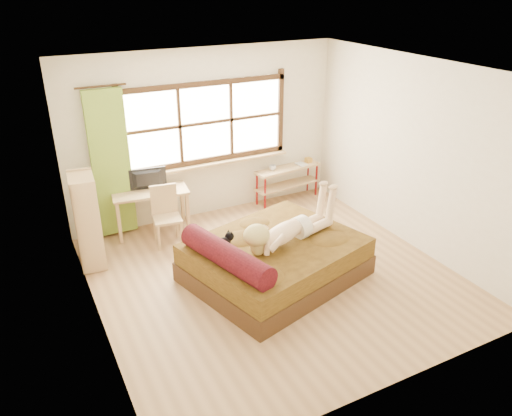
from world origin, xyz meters
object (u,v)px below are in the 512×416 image
chair (166,212)px  bed (273,259)px  pipe_shelf (288,176)px  desk (151,196)px  woman (288,219)px  kitten (221,242)px  bookshelf (87,221)px

chair → bed: bearing=-52.8°
chair → pipe_shelf: 2.44m
bed → desk: 2.26m
chair → pipe_shelf: size_ratio=0.70×
woman → kitten: woman is taller
chair → pipe_shelf: (2.39, 0.49, -0.04)m
woman → desk: size_ratio=1.25×
bed → bookshelf: (-2.04, 1.47, 0.38)m
woman → pipe_shelf: 2.53m
woman → chair: size_ratio=1.68×
bookshelf → bed: bearing=-30.3°
bed → bookshelf: 2.55m
kitten → desk: bearing=85.4°
pipe_shelf → chair: bearing=-174.9°
woman → pipe_shelf: (1.27, 2.15, -0.39)m
woman → bookshelf: size_ratio=1.13×
woman → kitten: bearing=154.9°
bed → chair: (-0.91, 1.62, 0.20)m
kitten → bed: bearing=-25.0°
woman → bookshelf: 2.71m
chair → pipe_shelf: bearing=19.4°
bookshelf → woman: bearing=-28.5°
kitten → woman: bearing=-25.1°
chair → pipe_shelf: chair is taller
desk → pipe_shelf: bearing=10.5°
pipe_shelf → bed: bearing=-131.5°
bed → chair: size_ratio=2.82×
chair → bookshelf: bearing=-164.9°
bed → pipe_shelf: bearing=39.7°
bed → desk: size_ratio=2.10×
pipe_shelf → bookshelf: bearing=-176.3°
bed → woman: bearing=-25.5°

